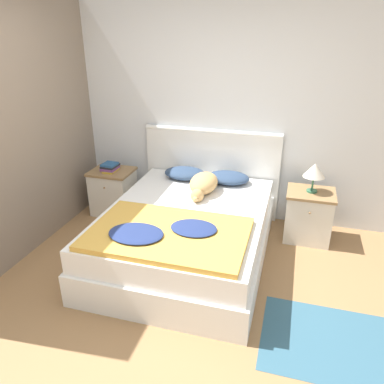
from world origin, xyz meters
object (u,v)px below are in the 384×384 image
at_px(dog, 203,184).
at_px(table_lamp, 314,171).
at_px(pillow_right, 228,178).
at_px(nightstand_right, 308,215).
at_px(pillow_left, 185,173).
at_px(bed, 186,234).
at_px(book_stack, 110,167).
at_px(nightstand_left, 113,191).

bearing_deg(dog, table_lamp, 13.60).
bearing_deg(pillow_right, nightstand_right, -4.61).
bearing_deg(pillow_left, table_lamp, -2.78).
distance_m(pillow_right, table_lamp, 0.94).
bearing_deg(bed, book_stack, 149.00).
bearing_deg(pillow_right, bed, -108.01).
distance_m(pillow_right, dog, 0.40).
distance_m(nightstand_left, dog, 1.31).
bearing_deg(bed, nightstand_right, 31.56).
xyz_separation_m(pillow_left, dog, (0.31, -0.34, 0.03)).
bearing_deg(nightstand_right, pillow_right, 175.39).
bearing_deg(dog, pillow_right, 59.06).
bearing_deg(bed, dog, 83.18).
bearing_deg(nightstand_left, pillow_left, 4.61).
distance_m(nightstand_right, table_lamp, 0.52).
bearing_deg(book_stack, dog, -11.66).
height_order(dog, table_lamp, table_lamp).
relative_size(pillow_right, table_lamp, 1.51).
relative_size(nightstand_right, book_stack, 2.48).
bearing_deg(nightstand_right, nightstand_left, 180.00).
distance_m(nightstand_left, table_lamp, 2.41).
relative_size(bed, pillow_right, 4.25).
bearing_deg(nightstand_right, table_lamp, 90.00).
distance_m(bed, nightstand_left, 1.38).
bearing_deg(pillow_left, nightstand_left, -175.39).
relative_size(bed, book_stack, 9.05).
distance_m(pillow_left, book_stack, 0.93).
bearing_deg(bed, nightstand_left, 148.44).
height_order(nightstand_right, book_stack, book_stack).
distance_m(nightstand_left, book_stack, 0.33).
distance_m(dog, book_stack, 1.27).
distance_m(bed, pillow_right, 0.90).
bearing_deg(table_lamp, dog, -166.40).
xyz_separation_m(bed, pillow_right, (0.26, 0.80, 0.33)).
height_order(nightstand_left, nightstand_right, same).
distance_m(book_stack, table_lamp, 2.37).
relative_size(bed, dog, 3.08).
relative_size(nightstand_left, table_lamp, 1.75).
xyz_separation_m(dog, book_stack, (-1.24, 0.26, -0.02)).
bearing_deg(nightstand_left, table_lamp, 0.10).
relative_size(dog, table_lamp, 2.08).
height_order(bed, dog, dog).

